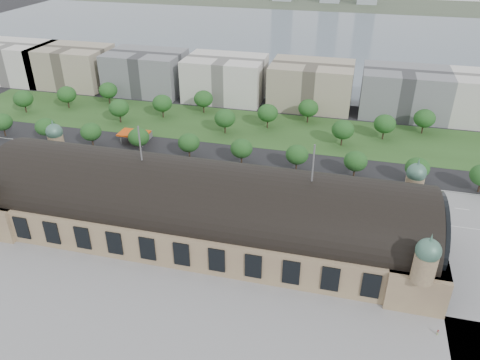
% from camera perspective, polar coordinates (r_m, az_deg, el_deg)
% --- Properties ---
extents(ground, '(900.00, 900.00, 0.00)m').
position_cam_1_polar(ground, '(161.27, -4.46, -6.49)').
color(ground, black).
rests_on(ground, ground).
extents(station, '(150.00, 48.40, 44.30)m').
position_cam_1_polar(station, '(155.46, -4.61, -3.42)').
color(station, '#9C8661').
rests_on(station, ground).
extents(plaza_south, '(190.00, 48.00, 0.12)m').
position_cam_1_polar(plaza_south, '(127.84, -6.47, -18.45)').
color(plaza_south, gray).
rests_on(plaza_south, ground).
extents(road_slab, '(260.00, 26.00, 0.10)m').
position_cam_1_polar(road_slab, '(197.39, -6.53, 0.68)').
color(road_slab, black).
rests_on(road_slab, ground).
extents(grass_belt, '(300.00, 45.00, 0.10)m').
position_cam_1_polar(grass_belt, '(243.04, -0.94, 6.62)').
color(grass_belt, '#284B1E').
rests_on(grass_belt, ground).
extents(petrol_station, '(14.00, 13.00, 5.05)m').
position_cam_1_polar(petrol_station, '(231.18, -12.17, 5.48)').
color(petrol_station, '#D4470C').
rests_on(petrol_station, ground).
extents(lake, '(700.00, 320.00, 0.08)m').
position_cam_1_polar(lake, '(433.65, 8.48, 16.62)').
color(lake, slate).
rests_on(lake, ground).
extents(far_shore, '(700.00, 120.00, 0.14)m').
position_cam_1_polar(far_shore, '(629.61, 10.82, 20.41)').
color(far_shore, '#44513D').
rests_on(far_shore, ground).
extents(office_0, '(45.00, 32.00, 24.00)m').
position_cam_1_polar(office_0, '(343.81, -25.49, 12.85)').
color(office_0, silver).
rests_on(office_0, ground).
extents(office_1, '(45.00, 32.00, 24.00)m').
position_cam_1_polar(office_1, '(320.42, -19.74, 12.91)').
color(office_1, tan).
rests_on(office_1, ground).
extents(office_2, '(45.00, 32.00, 24.00)m').
position_cam_1_polar(office_2, '(296.21, -11.39, 12.77)').
color(office_2, slate).
rests_on(office_2, ground).
extents(office_3, '(45.00, 32.00, 24.00)m').
position_cam_1_polar(office_3, '(278.95, -1.81, 12.29)').
color(office_3, silver).
rests_on(office_3, ground).
extents(office_4, '(45.00, 32.00, 24.00)m').
position_cam_1_polar(office_4, '(269.98, 8.66, 11.38)').
color(office_4, tan).
rests_on(office_4, ground).
extents(office_5, '(45.00, 32.00, 24.00)m').
position_cam_1_polar(office_5, '(270.11, 19.39, 10.06)').
color(office_5, slate).
rests_on(office_5, ground).
extents(tree_row_0, '(9.60, 9.60, 11.52)m').
position_cam_1_polar(tree_row_0, '(255.96, -27.03, 6.32)').
color(tree_row_0, '#2D2116').
rests_on(tree_row_0, ground).
extents(tree_row_1, '(9.60, 9.60, 11.52)m').
position_cam_1_polar(tree_row_1, '(241.26, -22.64, 6.01)').
color(tree_row_1, '#2D2116').
rests_on(tree_row_1, ground).
extents(tree_row_2, '(9.60, 9.60, 11.52)m').
position_cam_1_polar(tree_row_2, '(228.15, -17.72, 5.62)').
color(tree_row_2, '#2D2116').
rests_on(tree_row_2, ground).
extents(tree_row_3, '(9.60, 9.60, 11.52)m').
position_cam_1_polar(tree_row_3, '(216.90, -12.25, 5.13)').
color(tree_row_3, '#2D2116').
rests_on(tree_row_3, ground).
extents(tree_row_4, '(9.60, 9.60, 11.52)m').
position_cam_1_polar(tree_row_4, '(207.83, -6.26, 4.55)').
color(tree_row_4, '#2D2116').
rests_on(tree_row_4, ground).
extents(tree_row_5, '(9.60, 9.60, 11.52)m').
position_cam_1_polar(tree_row_5, '(201.23, 0.19, 3.86)').
color(tree_row_5, '#2D2116').
rests_on(tree_row_5, ground).
extents(tree_row_6, '(9.60, 9.60, 11.52)m').
position_cam_1_polar(tree_row_6, '(197.34, 6.97, 3.08)').
color(tree_row_6, '#2D2116').
rests_on(tree_row_6, ground).
extents(tree_row_7, '(9.60, 9.60, 11.52)m').
position_cam_1_polar(tree_row_7, '(196.34, 13.91, 2.24)').
color(tree_row_7, '#2D2116').
rests_on(tree_row_7, ground).
extents(tree_row_8, '(9.60, 9.60, 11.52)m').
position_cam_1_polar(tree_row_8, '(198.25, 20.81, 1.38)').
color(tree_row_8, '#2D2116').
rests_on(tree_row_8, ground).
extents(tree_belt_0, '(10.40, 10.40, 12.48)m').
position_cam_1_polar(tree_belt_0, '(283.28, -24.91, 8.99)').
color(tree_belt_0, '#2D2116').
rests_on(tree_belt_0, ground).
extents(tree_belt_1, '(10.40, 10.40, 12.48)m').
position_cam_1_polar(tree_belt_1, '(281.20, -20.38, 9.76)').
color(tree_belt_1, '#2D2116').
rests_on(tree_belt_1, ground).
extents(tree_belt_2, '(10.40, 10.40, 12.48)m').
position_cam_1_polar(tree_belt_2, '(280.90, -15.78, 10.48)').
color(tree_belt_2, '#2D2116').
rests_on(tree_belt_2, ground).
extents(tree_belt_3, '(10.40, 10.40, 12.48)m').
position_cam_1_polar(tree_belt_3, '(252.25, -14.54, 8.51)').
color(tree_belt_3, '#2D2116').
rests_on(tree_belt_3, ground).
extents(tree_belt_4, '(10.40, 10.40, 12.48)m').
position_cam_1_polar(tree_belt_4, '(254.21, -9.47, 9.22)').
color(tree_belt_4, '#2D2116').
rests_on(tree_belt_4, ground).
extents(tree_belt_5, '(10.40, 10.40, 12.48)m').
position_cam_1_polar(tree_belt_5, '(258.11, -4.48, 9.85)').
color(tree_belt_5, '#2D2116').
rests_on(tree_belt_5, ground).
extents(tree_belt_6, '(10.40, 10.40, 12.48)m').
position_cam_1_polar(tree_belt_6, '(231.32, -1.85, 7.54)').
color(tree_belt_6, '#2D2116').
rests_on(tree_belt_6, ground).
extents(tree_belt_7, '(10.40, 10.40, 12.48)m').
position_cam_1_polar(tree_belt_7, '(238.05, 3.40, 8.16)').
color(tree_belt_7, '#2D2116').
rests_on(tree_belt_7, ground).
extents(tree_belt_8, '(10.40, 10.40, 12.48)m').
position_cam_1_polar(tree_belt_8, '(246.64, 8.33, 8.67)').
color(tree_belt_8, '#2D2116').
rests_on(tree_belt_8, ground).
extents(tree_belt_9, '(10.40, 10.40, 12.48)m').
position_cam_1_polar(tree_belt_9, '(223.36, 12.43, 6.01)').
color(tree_belt_9, '#2D2116').
rests_on(tree_belt_9, ground).
extents(tree_belt_10, '(10.40, 10.40, 12.48)m').
position_cam_1_polar(tree_belt_10, '(234.97, 17.24, 6.55)').
color(tree_belt_10, '#2D2116').
rests_on(tree_belt_10, ground).
extents(tree_belt_11, '(10.40, 10.40, 12.48)m').
position_cam_1_polar(tree_belt_11, '(248.08, 21.58, 7.00)').
color(tree_belt_11, '#2D2116').
rests_on(tree_belt_11, ground).
extents(traffic_car_1, '(4.46, 2.04, 1.42)m').
position_cam_1_polar(traffic_car_1, '(228.30, -20.42, 3.29)').
color(traffic_car_1, gray).
rests_on(traffic_car_1, ground).
extents(traffic_car_2, '(4.99, 2.47, 1.36)m').
position_cam_1_polar(traffic_car_2, '(211.41, -20.28, 1.18)').
color(traffic_car_2, black).
rests_on(traffic_car_2, ground).
extents(traffic_car_3, '(5.59, 2.64, 1.58)m').
position_cam_1_polar(traffic_car_3, '(203.61, -3.94, 2.02)').
color(traffic_car_3, maroon).
rests_on(traffic_car_3, ground).
extents(traffic_car_4, '(4.63, 2.02, 1.55)m').
position_cam_1_polar(traffic_car_4, '(187.46, 0.00, -0.50)').
color(traffic_car_4, '#182245').
rests_on(traffic_car_4, ground).
extents(traffic_car_5, '(4.94, 1.75, 1.62)m').
position_cam_1_polar(traffic_car_5, '(190.30, 5.88, -0.17)').
color(traffic_car_5, slate).
rests_on(traffic_car_5, ground).
extents(traffic_car_6, '(5.51, 3.01, 1.47)m').
position_cam_1_polar(traffic_car_6, '(184.27, 20.91, -3.27)').
color(traffic_car_6, silver).
rests_on(traffic_car_6, ground).
extents(parked_car_0, '(4.45, 3.02, 1.39)m').
position_cam_1_polar(parked_car_0, '(204.79, -18.86, 0.52)').
color(parked_car_0, black).
rests_on(parked_car_0, ground).
extents(parked_car_1, '(5.48, 4.67, 1.40)m').
position_cam_1_polar(parked_car_1, '(211.25, -23.27, 0.54)').
color(parked_car_1, maroon).
rests_on(parked_car_1, ground).
extents(parked_car_2, '(5.45, 4.28, 1.47)m').
position_cam_1_polar(parked_car_2, '(209.44, -20.88, 0.81)').
color(parked_car_2, '#181741').
rests_on(parked_car_2, ground).
extents(parked_car_3, '(4.16, 2.87, 1.31)m').
position_cam_1_polar(parked_car_3, '(191.74, -11.70, -0.48)').
color(parked_car_3, '#5C5D64').
rests_on(parked_car_3, ground).
extents(parked_car_4, '(4.80, 3.68, 1.52)m').
position_cam_1_polar(parked_car_4, '(193.02, -14.91, -0.65)').
color(parked_car_4, silver).
rests_on(parked_car_4, ground).
extents(parked_car_5, '(6.24, 5.54, 1.60)m').
position_cam_1_polar(parked_car_5, '(188.40, -9.38, -0.76)').
color(parked_car_5, '#979A9F').
rests_on(parked_car_5, ground).
extents(parked_car_6, '(5.40, 4.93, 1.52)m').
position_cam_1_polar(parked_car_6, '(188.00, -9.81, -0.89)').
color(parked_car_6, black).
rests_on(parked_car_6, ground).
extents(bus_west, '(10.71, 3.41, 2.93)m').
position_cam_1_polar(bus_west, '(184.17, -4.35, -0.94)').
color(bus_west, red).
rests_on(bus_west, ground).
extents(bus_mid, '(11.40, 3.36, 3.13)m').
position_cam_1_polar(bus_mid, '(182.19, 4.92, -1.30)').
color(bus_mid, silver).
rests_on(bus_mid, ground).
extents(bus_east, '(12.70, 3.22, 3.52)m').
position_cam_1_polar(bus_east, '(182.59, 3.82, -1.10)').
color(bus_east, silver).
rests_on(bus_east, ground).
extents(pedestrian_0, '(0.85, 0.55, 1.65)m').
position_cam_1_polar(pedestrian_0, '(136.81, 22.95, -16.75)').
color(pedestrian_0, gray).
rests_on(pedestrian_0, ground).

